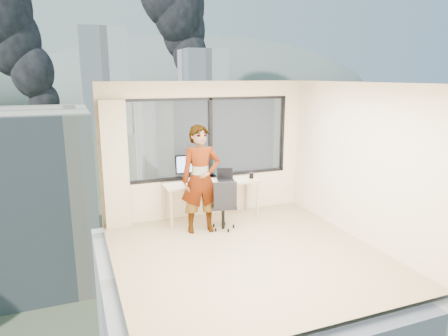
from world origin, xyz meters
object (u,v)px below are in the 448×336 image
person (201,179)px  handbag (222,173)px  game_console (192,179)px  laptop (226,175)px  monitor (189,168)px  desk (212,200)px  chair (223,204)px

person → handbag: bearing=52.5°
game_console → laptop: size_ratio=1.01×
monitor → laptop: bearing=-12.7°
desk → handbag: bearing=31.5°
desk → person: size_ratio=0.95×
person → monitor: (-0.02, 0.63, 0.07)m
person → laptop: person is taller
monitor → handbag: size_ratio=2.02×
monitor → person: bearing=-86.6°
chair → monitor: size_ratio=1.78×
game_console → laptop: (0.61, -0.21, 0.06)m
desk → chair: bearing=-87.6°
chair → game_console: (-0.36, 0.73, 0.32)m
chair → monitor: (-0.42, 0.69, 0.54)m
chair → handbag: 0.85m
person → laptop: (0.65, 0.47, -0.10)m
person → monitor: size_ratio=3.58×
person → handbag: 0.93m
monitor → handbag: 0.69m
desk → handbag: size_ratio=6.89×
desk → chair: chair is taller
monitor → laptop: 0.71m
chair → laptop: size_ratio=2.85×
person → game_console: (0.04, 0.68, -0.16)m
chair → handbag: bearing=81.5°
handbag → game_console: bearing=169.2°
game_console → person: bearing=-81.9°
person → laptop: bearing=42.2°
chair → person: person is taller
chair → handbag: handbag is taller
desk → chair: size_ratio=1.91×
person → desk: bearing=59.9°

